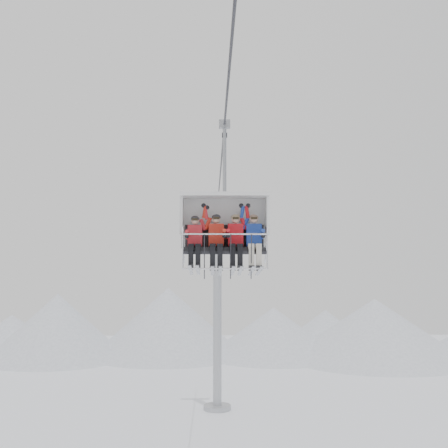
{
  "coord_description": "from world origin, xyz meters",
  "views": [
    {
      "loc": [
        -0.31,
        -15.49,
        9.59
      ],
      "look_at": [
        0.0,
        0.0,
        10.67
      ],
      "focal_mm": 45.0,
      "sensor_mm": 36.0,
      "label": 1
    }
  ],
  "objects_px": {
    "skier_center_left": "(216,240)",
    "skier_center_right": "(236,240)",
    "chairlift_carrier": "(224,223)",
    "skier_far_right": "(254,240)",
    "skier_far_left": "(195,240)",
    "lift_tower_right": "(217,321)"
  },
  "relations": [
    {
      "from": "lift_tower_right",
      "to": "skier_far_left",
      "type": "relative_size",
      "value": 7.99
    },
    {
      "from": "chairlift_carrier",
      "to": "skier_far_left",
      "type": "xyz_separation_m",
      "value": [
        -0.78,
        -0.31,
        -0.48
      ]
    },
    {
      "from": "skier_center_left",
      "to": "skier_far_right",
      "type": "bearing_deg",
      "value": 0.0
    },
    {
      "from": "lift_tower_right",
      "to": "skier_center_left",
      "type": "bearing_deg",
      "value": -90.55
    },
    {
      "from": "skier_center_left",
      "to": "skier_far_right",
      "type": "xyz_separation_m",
      "value": [
        0.99,
        0.0,
        0.0
      ]
    },
    {
      "from": "skier_center_left",
      "to": "skier_far_right",
      "type": "distance_m",
      "value": 0.99
    },
    {
      "from": "skier_far_left",
      "to": "skier_center_right",
      "type": "distance_m",
      "value": 1.06
    },
    {
      "from": "skier_far_right",
      "to": "chairlift_carrier",
      "type": "bearing_deg",
      "value": 158.4
    },
    {
      "from": "skier_center_left",
      "to": "skier_center_right",
      "type": "bearing_deg",
      "value": 0.0
    },
    {
      "from": "skier_center_left",
      "to": "skier_far_right",
      "type": "height_order",
      "value": "same"
    },
    {
      "from": "chairlift_carrier",
      "to": "skier_far_left",
      "type": "height_order",
      "value": "chairlift_carrier"
    },
    {
      "from": "lift_tower_right",
      "to": "skier_center_right",
      "type": "bearing_deg",
      "value": -89.28
    },
    {
      "from": "chairlift_carrier",
      "to": "skier_far_right",
      "type": "relative_size",
      "value": 2.36
    },
    {
      "from": "lift_tower_right",
      "to": "skier_center_left",
      "type": "xyz_separation_m",
      "value": [
        -0.22,
        -22.9,
        4.42
      ]
    },
    {
      "from": "skier_center_right",
      "to": "skier_far_right",
      "type": "relative_size",
      "value": 1.0
    },
    {
      "from": "skier_center_right",
      "to": "skier_center_left",
      "type": "bearing_deg",
      "value": 180.0
    },
    {
      "from": "skier_far_left",
      "to": "skier_center_right",
      "type": "xyz_separation_m",
      "value": [
        1.06,
        0.01,
        0.02
      ]
    },
    {
      "from": "skier_far_left",
      "to": "skier_center_left",
      "type": "height_order",
      "value": "skier_center_left"
    },
    {
      "from": "lift_tower_right",
      "to": "skier_far_left",
      "type": "height_order",
      "value": "lift_tower_right"
    },
    {
      "from": "lift_tower_right",
      "to": "skier_center_left",
      "type": "distance_m",
      "value": 23.33
    },
    {
      "from": "lift_tower_right",
      "to": "skier_far_left",
      "type": "distance_m",
      "value": 23.34
    },
    {
      "from": "skier_center_right",
      "to": "skier_far_right",
      "type": "height_order",
      "value": "same"
    }
  ]
}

